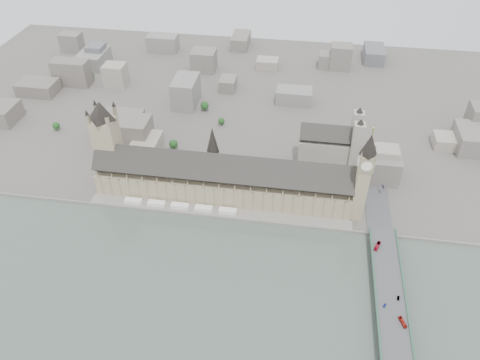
# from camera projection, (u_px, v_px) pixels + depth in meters

# --- Properties ---
(ground) EXTENTS (900.00, 900.00, 0.00)m
(ground) POSITION_uv_depth(u_px,v_px,m) (219.00, 208.00, 483.83)
(ground) COLOR #595651
(ground) RESTS_ON ground
(river_thames) EXTENTS (600.00, 600.00, 0.00)m
(river_thames) POSITION_uv_depth(u_px,v_px,m) (179.00, 352.00, 357.19)
(river_thames) COLOR #4B584D
(river_thames) RESTS_ON ground
(embankment_wall) EXTENTS (600.00, 1.50, 3.00)m
(embankment_wall) POSITION_uv_depth(u_px,v_px,m) (217.00, 217.00, 471.37)
(embankment_wall) COLOR slate
(embankment_wall) RESTS_ON ground
(river_terrace) EXTENTS (270.00, 15.00, 2.00)m
(river_terrace) POSITION_uv_depth(u_px,v_px,m) (218.00, 212.00, 477.44)
(river_terrace) COLOR slate
(river_terrace) RESTS_ON ground
(terrace_tents) EXTENTS (118.00, 7.00, 4.00)m
(terrace_tents) POSITION_uv_depth(u_px,v_px,m) (180.00, 206.00, 480.71)
(terrace_tents) COLOR white
(terrace_tents) RESTS_ON river_terrace
(palace_of_westminster) EXTENTS (265.00, 40.73, 55.44)m
(palace_of_westminster) POSITION_uv_depth(u_px,v_px,m) (222.00, 179.00, 484.65)
(palace_of_westminster) COLOR tan
(palace_of_westminster) RESTS_ON ground
(elizabeth_tower) EXTENTS (17.00, 17.00, 107.50)m
(elizabeth_tower) POSITION_uv_depth(u_px,v_px,m) (364.00, 172.00, 436.93)
(elizabeth_tower) COLOR tan
(elizabeth_tower) RESTS_ON ground
(victoria_tower) EXTENTS (30.00, 30.00, 100.00)m
(victoria_tower) POSITION_uv_depth(u_px,v_px,m) (107.00, 140.00, 483.56)
(victoria_tower) COLOR tan
(victoria_tower) RESTS_ON ground
(central_tower) EXTENTS (13.00, 13.00, 48.00)m
(central_tower) POSITION_uv_depth(u_px,v_px,m) (213.00, 147.00, 468.49)
(central_tower) COLOR gray
(central_tower) RESTS_ON ground
(westminster_bridge) EXTENTS (25.00, 325.00, 10.25)m
(westminster_bridge) POSITION_uv_depth(u_px,v_px,m) (388.00, 293.00, 394.13)
(westminster_bridge) COLOR #474749
(westminster_bridge) RESTS_ON ground
(bridge_parapets) EXTENTS (25.00, 235.00, 1.15)m
(bridge_parapets) POSITION_uv_depth(u_px,v_px,m) (395.00, 335.00, 356.39)
(bridge_parapets) COLOR #335D47
(bridge_parapets) RESTS_ON westminster_bridge
(westminster_abbey) EXTENTS (68.00, 36.00, 64.00)m
(westminster_abbey) POSITION_uv_depth(u_px,v_px,m) (331.00, 146.00, 527.72)
(westminster_abbey) COLOR #9B988B
(westminster_abbey) RESTS_ON ground
(city_skyline_inland) EXTENTS (720.00, 360.00, 38.00)m
(city_skyline_inland) POSITION_uv_depth(u_px,v_px,m) (252.00, 82.00, 659.90)
(city_skyline_inland) COLOR gray
(city_skyline_inland) RESTS_ON ground
(park_trees) EXTENTS (110.00, 30.00, 15.00)m
(park_trees) POSITION_uv_depth(u_px,v_px,m) (221.00, 167.00, 526.35)
(park_trees) COLOR #163F17
(park_trees) RESTS_ON ground
(red_bus_north) EXTENTS (6.91, 11.95, 3.28)m
(red_bus_north) POSITION_uv_depth(u_px,v_px,m) (377.00, 246.00, 426.78)
(red_bus_north) COLOR red
(red_bus_north) RESTS_ON westminster_bridge
(red_bus_south) EXTENTS (5.93, 10.52, 2.88)m
(red_bus_south) POSITION_uv_depth(u_px,v_px,m) (403.00, 322.00, 364.49)
(red_bus_south) COLOR #AF2115
(red_bus_south) RESTS_ON westminster_bridge
(car_blue) EXTENTS (3.19, 4.45, 1.41)m
(car_blue) POSITION_uv_depth(u_px,v_px,m) (385.00, 306.00, 377.36)
(car_blue) COLOR #17269A
(car_blue) RESTS_ON westminster_bridge
(car_silver) EXTENTS (2.32, 4.73, 1.49)m
(car_silver) POSITION_uv_depth(u_px,v_px,m) (398.00, 298.00, 382.98)
(car_silver) COLOR gray
(car_silver) RESTS_ON westminster_bridge
(car_approach) EXTENTS (3.33, 5.91, 1.62)m
(car_approach) POSITION_uv_depth(u_px,v_px,m) (383.00, 187.00, 493.74)
(car_approach) COLOR gray
(car_approach) RESTS_ON westminster_bridge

